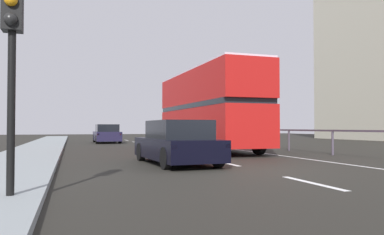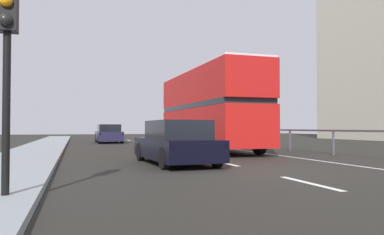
{
  "view_description": "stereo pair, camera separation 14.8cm",
  "coord_description": "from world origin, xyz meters",
  "views": [
    {
      "loc": [
        -4.96,
        -10.26,
        1.2
      ],
      "look_at": [
        -0.29,
        4.59,
        1.61
      ],
      "focal_mm": 35.87,
      "sensor_mm": 36.0,
      "label": 1
    },
    {
      "loc": [
        -4.82,
        -10.31,
        1.2
      ],
      "look_at": [
        -0.29,
        4.59,
        1.61
      ],
      "focal_mm": 35.87,
      "sensor_mm": 36.0,
      "label": 2
    }
  ],
  "objects": [
    {
      "name": "bridge_side_railing",
      "position": [
        5.84,
        9.0,
        0.89
      ],
      "size": [
        0.1,
        42.0,
        1.1
      ],
      "color": "#4F4756",
      "rests_on": "ground"
    },
    {
      "name": "ground_plane",
      "position": [
        0.0,
        0.0,
        -0.05
      ],
      "size": [
        75.15,
        120.0,
        0.1
      ],
      "primitive_type": "cube",
      "color": "black"
    },
    {
      "name": "double_decker_bus_red",
      "position": [
        1.82,
        8.47,
        2.23
      ],
      "size": [
        2.62,
        10.06,
        4.15
      ],
      "rotation": [
        0.0,
        0.0,
        0.02
      ],
      "color": "red",
      "rests_on": "ground"
    },
    {
      "name": "lane_paint_markings",
      "position": [
        2.26,
        8.12,
        0.0
      ],
      "size": [
        3.72,
        46.0,
        0.01
      ],
      "color": "silver",
      "rests_on": "ground"
    },
    {
      "name": "hatchback_car_near",
      "position": [
        -1.65,
        1.93,
        0.68
      ],
      "size": [
        2.05,
        4.59,
        1.43
      ],
      "rotation": [
        0.0,
        0.0,
        0.06
      ],
      "color": "black",
      "rests_on": "ground"
    },
    {
      "name": "traffic_signal_pole",
      "position": [
        -5.87,
        -3.72,
        2.75
      ],
      "size": [
        0.3,
        0.42,
        3.47
      ],
      "color": "black",
      "rests_on": "near_sidewalk_kerb"
    },
    {
      "name": "sedan_car_ahead",
      "position": [
        -2.32,
        20.33,
        0.69
      ],
      "size": [
        1.9,
        4.6,
        1.44
      ],
      "rotation": [
        0.0,
        0.0,
        0.01
      ],
      "color": "#1F1C37",
      "rests_on": "ground"
    }
  ]
}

